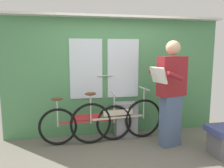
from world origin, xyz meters
TOP-DOWN VIEW (x-y plane):
  - ground_plane at (0.00, 0.00)m, footprint 5.12×3.88m
  - train_door_wall at (-0.01, 1.13)m, footprint 4.12×0.28m
  - bicycle_near_door at (-0.03, 0.73)m, footprint 1.71×0.44m
  - bicycle_leaning_behind at (-0.59, 0.73)m, footprint 1.63×0.44m
  - passenger_reading_newspaper at (0.79, 0.35)m, footprint 0.63×0.57m
  - trash_bin_by_wall at (0.16, 0.92)m, footprint 0.41×0.28m

SIDE VIEW (x-z plane):
  - ground_plane at x=0.00m, z-range -0.04..0.00m
  - trash_bin_by_wall at x=0.16m, z-range 0.00..0.65m
  - bicycle_leaning_behind at x=-0.59m, z-range -0.08..0.78m
  - bicycle_near_door at x=-0.03m, z-range -0.08..0.85m
  - passenger_reading_newspaper at x=0.79m, z-range 0.05..1.82m
  - train_door_wall at x=-0.01m, z-range 0.05..2.28m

